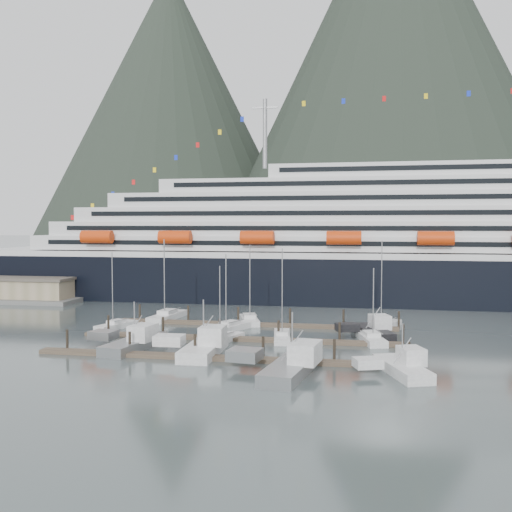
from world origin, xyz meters
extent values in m
plane|color=#44504F|center=(0.00, 0.00, 0.00)|extent=(1600.00, 1600.00, 0.00)
cone|color=black|center=(40.00, 560.00, 180.00)|extent=(400.00, 400.00, 420.00)
cone|color=black|center=(-220.00, 600.00, 145.00)|extent=(340.00, 340.00, 340.00)
cube|color=black|center=(25.00, 55.00, 4.00)|extent=(210.00, 28.00, 12.00)
cube|color=silver|center=(25.00, 55.00, 10.50)|extent=(205.80, 27.44, 1.50)
cube|color=silver|center=(30.00, 55.00, 13.10)|extent=(185.00, 26.00, 3.20)
cube|color=black|center=(30.00, 41.95, 13.26)|extent=(175.75, 0.20, 1.00)
cube|color=silver|center=(32.00, 55.00, 16.30)|extent=(180.00, 25.00, 3.20)
cube|color=black|center=(32.00, 42.45, 16.46)|extent=(171.00, 0.20, 1.00)
cube|color=silver|center=(34.00, 55.00, 19.50)|extent=(172.00, 24.00, 3.20)
cube|color=black|center=(34.00, 42.95, 19.66)|extent=(163.40, 0.20, 1.00)
cube|color=silver|center=(36.00, 55.00, 22.70)|extent=(160.00, 23.00, 3.20)
cube|color=black|center=(36.00, 43.45, 22.86)|extent=(152.00, 0.20, 1.00)
cube|color=silver|center=(38.00, 55.00, 25.80)|extent=(140.00, 22.00, 3.00)
cube|color=black|center=(38.00, 43.95, 25.95)|extent=(133.00, 0.20, 1.00)
cube|color=silver|center=(40.00, 55.00, 28.80)|extent=(95.00, 20.00, 3.00)
cube|color=black|center=(40.00, 44.95, 28.95)|extent=(90.25, 0.20, 1.00)
cylinder|color=gray|center=(-10.00, 55.00, 38.30)|extent=(1.00, 1.00, 16.00)
cylinder|color=red|center=(-45.00, 40.00, 14.50)|extent=(7.00, 2.80, 2.80)
cylinder|color=red|center=(-27.00, 40.00, 14.50)|extent=(7.00, 2.80, 2.80)
cylinder|color=red|center=(-9.00, 40.00, 14.50)|extent=(7.00, 2.80, 2.80)
cylinder|color=red|center=(9.00, 40.00, 14.50)|extent=(7.00, 2.80, 2.80)
cylinder|color=red|center=(27.00, 40.00, 14.50)|extent=(7.00, 2.80, 2.80)
cube|color=#44372B|center=(-5.00, -10.00, 0.25)|extent=(48.00, 2.00, 0.50)
cylinder|color=black|center=(-26.00, -8.90, 1.40)|extent=(0.36, 0.36, 3.20)
cylinder|color=black|center=(-17.00, -8.90, 1.40)|extent=(0.36, 0.36, 3.20)
cylinder|color=black|center=(-8.00, -8.90, 1.40)|extent=(0.36, 0.36, 3.20)
cylinder|color=black|center=(1.00, -8.90, 1.40)|extent=(0.36, 0.36, 3.20)
cylinder|color=black|center=(10.00, -8.90, 1.40)|extent=(0.36, 0.36, 3.20)
cylinder|color=black|center=(19.00, -8.90, 1.40)|extent=(0.36, 0.36, 3.20)
cube|color=#44372B|center=(-5.00, 3.00, 0.25)|extent=(48.00, 2.00, 0.50)
cylinder|color=black|center=(-26.00, 4.10, 1.40)|extent=(0.36, 0.36, 3.20)
cylinder|color=black|center=(-17.00, 4.10, 1.40)|extent=(0.36, 0.36, 3.20)
cylinder|color=black|center=(-8.00, 4.10, 1.40)|extent=(0.36, 0.36, 3.20)
cylinder|color=black|center=(1.00, 4.10, 1.40)|extent=(0.36, 0.36, 3.20)
cylinder|color=black|center=(10.00, 4.10, 1.40)|extent=(0.36, 0.36, 3.20)
cylinder|color=black|center=(19.00, 4.10, 1.40)|extent=(0.36, 0.36, 3.20)
cube|color=#44372B|center=(-5.00, 16.00, 0.25)|extent=(48.00, 2.00, 0.50)
cylinder|color=black|center=(-26.00, 17.10, 1.40)|extent=(0.36, 0.36, 3.20)
cylinder|color=black|center=(-17.00, 17.10, 1.40)|extent=(0.36, 0.36, 3.20)
cylinder|color=black|center=(-8.00, 17.10, 1.40)|extent=(0.36, 0.36, 3.20)
cylinder|color=black|center=(1.00, 17.10, 1.40)|extent=(0.36, 0.36, 3.20)
cylinder|color=black|center=(10.00, 17.10, 1.40)|extent=(0.36, 0.36, 3.20)
cylinder|color=black|center=(19.00, 17.10, 1.40)|extent=(0.36, 0.36, 3.20)
cube|color=#BCBCBC|center=(-27.00, 9.31, 0.25)|extent=(4.82, 8.58, 1.28)
cube|color=#BCBCBC|center=(-27.00, 9.31, 1.05)|extent=(2.64, 3.31, 0.73)
cylinder|color=gray|center=(-27.26, 8.52, 6.74)|extent=(0.15, 0.15, 11.84)
cube|color=#BCBCBC|center=(-6.84, 1.60, 0.25)|extent=(4.92, 9.01, 1.22)
cube|color=#BCBCBC|center=(-6.84, 1.60, 1.01)|extent=(2.63, 3.45, 0.70)
cylinder|color=gray|center=(-7.11, 0.77, 6.01)|extent=(0.14, 0.14, 10.45)
cube|color=#BCBCBC|center=(-7.99, 10.53, 0.25)|extent=(6.16, 10.08, 1.44)
cube|color=#BCBCBC|center=(-7.99, 10.53, 1.18)|extent=(3.20, 3.95, 0.82)
cylinder|color=gray|center=(-8.36, 9.62, 6.71)|extent=(0.16, 0.16, 11.56)
cube|color=#BCBCBC|center=(1.42, 4.89, 0.25)|extent=(3.81, 10.10, 1.26)
cube|color=#BCBCBC|center=(1.42, 4.89, 1.03)|extent=(2.30, 3.69, 0.72)
cylinder|color=gray|center=(1.57, 3.91, 7.25)|extent=(0.14, 0.14, 12.90)
cube|color=#BCBCBC|center=(-21.85, 20.00, 0.25)|extent=(4.19, 11.65, 1.59)
cube|color=#BCBCBC|center=(-21.85, 20.00, 1.31)|extent=(2.70, 4.21, 0.91)
cylinder|color=gray|center=(-21.98, 18.87, 7.81)|extent=(0.18, 0.18, 13.57)
cube|color=#BCBCBC|center=(-6.36, 18.62, 0.25)|extent=(5.33, 9.74, 1.46)
cube|color=#BCBCBC|center=(-6.36, 18.62, 1.20)|extent=(2.95, 3.74, 0.83)
cylinder|color=gray|center=(-6.08, 17.72, 7.32)|extent=(0.17, 0.17, 12.77)
cube|color=#BCBCBC|center=(16.57, 17.99, 0.25)|extent=(6.32, 9.86, 1.30)
cube|color=#BCBCBC|center=(16.57, 17.99, 1.07)|extent=(3.13, 3.88, 0.74)
cylinder|color=gray|center=(16.16, 17.11, 7.70)|extent=(0.15, 0.15, 13.72)
cube|color=#BCBCBC|center=(14.56, 5.32, 0.25)|extent=(4.74, 9.51, 1.42)
cube|color=#BCBCBC|center=(14.56, 5.32, 1.17)|extent=(2.73, 3.59, 0.81)
cylinder|color=gray|center=(14.78, 4.43, 5.94)|extent=(0.16, 0.16, 10.05)
cube|color=gray|center=(-17.72, -5.48, 0.35)|extent=(5.43, 13.51, 2.02)
cube|color=gray|center=(-22.66, -4.79, 1.62)|extent=(3.80, 3.34, 1.21)
cube|color=#BCBCBC|center=(-16.42, -5.67, 2.32)|extent=(3.35, 4.30, 2.22)
cube|color=black|center=(-16.42, -5.67, 3.13)|extent=(3.11, 4.01, 0.51)
cylinder|color=gray|center=(-17.72, -5.48, 4.04)|extent=(0.16, 0.16, 5.05)
cube|color=#BCBCBC|center=(-7.26, -7.41, 0.35)|extent=(4.37, 12.51, 2.26)
cube|color=#BCBCBC|center=(-11.97, -7.52, 1.81)|extent=(3.90, 2.82, 1.35)
cube|color=#BCBCBC|center=(-6.02, -7.38, 2.60)|extent=(3.25, 3.80, 2.48)
cube|color=black|center=(-6.02, -7.38, 3.50)|extent=(3.02, 3.55, 0.56)
cylinder|color=gray|center=(-7.26, -7.41, 4.51)|extent=(0.18, 0.18, 5.64)
cube|color=gray|center=(5.51, -15.00, 0.35)|extent=(5.98, 15.75, 2.19)
cube|color=gray|center=(-0.28, -14.21, 1.76)|extent=(4.15, 3.85, 1.32)
cube|color=#BCBCBC|center=(7.03, -15.21, 2.52)|extent=(3.67, 4.98, 2.41)
cube|color=black|center=(7.03, -15.21, 3.40)|extent=(3.41, 4.65, 0.55)
cylinder|color=gray|center=(5.51, -15.00, 4.39)|extent=(0.18, 0.18, 5.49)
cube|color=#BCBCBC|center=(18.00, -13.00, 0.35)|extent=(6.71, 11.31, 1.81)
cube|color=#BCBCBC|center=(14.12, -14.39, 1.45)|extent=(3.70, 3.28, 1.08)
cube|color=#BCBCBC|center=(19.02, -12.64, 2.08)|extent=(3.48, 3.92, 1.99)
cube|color=black|center=(19.02, -12.64, 2.80)|extent=(3.23, 3.65, 0.45)
cylinder|color=gray|center=(18.00, -13.00, 3.62)|extent=(0.14, 0.14, 4.52)
cube|color=black|center=(14.80, 9.81, 0.35)|extent=(6.87, 11.35, 1.96)
cube|color=black|center=(10.93, 8.47, 1.57)|extent=(3.93, 3.33, 1.18)
cube|color=#BCBCBC|center=(15.82, 10.16, 2.26)|extent=(3.65, 3.96, 2.16)
cube|color=black|center=(15.82, 10.16, 3.04)|extent=(3.40, 3.69, 0.49)
cylinder|color=gray|center=(14.80, 9.81, 3.92)|extent=(0.16, 0.16, 4.90)
camera|label=1|loc=(14.24, -83.01, 17.19)|focal=42.00mm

